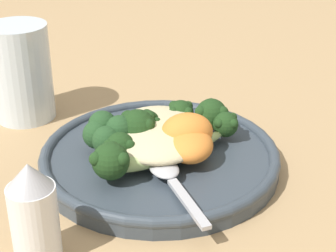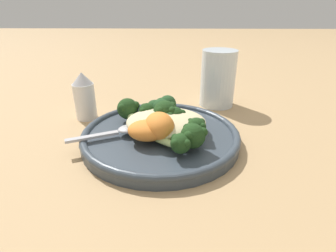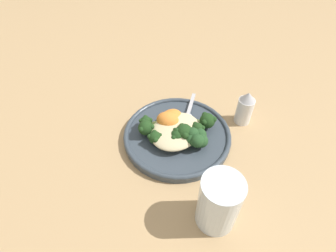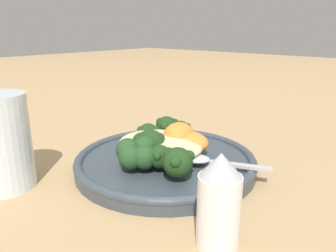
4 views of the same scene
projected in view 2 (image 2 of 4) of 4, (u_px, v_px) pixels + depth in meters
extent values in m
plane|color=tan|center=(160.00, 144.00, 0.42)|extent=(4.00, 4.00, 0.00)
cylinder|color=#38424C|center=(163.00, 137.00, 0.42)|extent=(0.25, 0.25, 0.02)
torus|color=#38424C|center=(163.00, 133.00, 0.42)|extent=(0.25, 0.25, 0.01)
ellipsoid|color=beige|center=(166.00, 122.00, 0.41)|extent=(0.13, 0.11, 0.03)
ellipsoid|color=#ADC675|center=(154.00, 136.00, 0.38)|extent=(0.08, 0.08, 0.01)
sphere|color=#1E3D19|center=(181.00, 144.00, 0.35)|extent=(0.03, 0.03, 0.03)
sphere|color=#1E3D19|center=(175.00, 143.00, 0.34)|extent=(0.01, 0.01, 0.01)
sphere|color=#1E3D19|center=(187.00, 143.00, 0.34)|extent=(0.01, 0.01, 0.01)
sphere|color=#1E3D19|center=(186.00, 138.00, 0.35)|extent=(0.01, 0.01, 0.01)
sphere|color=#1E3D19|center=(175.00, 138.00, 0.35)|extent=(0.01, 0.01, 0.01)
ellipsoid|color=#ADC675|center=(158.00, 133.00, 0.38)|extent=(0.11, 0.06, 0.02)
sphere|color=#1E3D19|center=(193.00, 136.00, 0.36)|extent=(0.04, 0.04, 0.04)
sphere|color=#1E3D19|center=(188.00, 136.00, 0.35)|extent=(0.01, 0.01, 0.01)
sphere|color=#1E3D19|center=(203.00, 132.00, 0.36)|extent=(0.01, 0.01, 0.01)
sphere|color=#1E3D19|center=(188.00, 128.00, 0.37)|extent=(0.01, 0.01, 0.01)
ellipsoid|color=#ADC675|center=(169.00, 131.00, 0.39)|extent=(0.08, 0.02, 0.02)
sphere|color=#1E3D19|center=(196.00, 127.00, 0.39)|extent=(0.03, 0.03, 0.03)
sphere|color=#1E3D19|center=(191.00, 126.00, 0.38)|extent=(0.01, 0.01, 0.01)
sphere|color=#1E3D19|center=(202.00, 127.00, 0.38)|extent=(0.01, 0.01, 0.01)
sphere|color=#1E3D19|center=(201.00, 122.00, 0.40)|extent=(0.01, 0.01, 0.01)
sphere|color=#1E3D19|center=(191.00, 122.00, 0.40)|extent=(0.01, 0.01, 0.01)
ellipsoid|color=#ADC675|center=(154.00, 128.00, 0.40)|extent=(0.07, 0.07, 0.02)
sphere|color=#1E3D19|center=(174.00, 116.00, 0.42)|extent=(0.03, 0.03, 0.03)
sphere|color=#1E3D19|center=(170.00, 116.00, 0.41)|extent=(0.01, 0.01, 0.01)
sphere|color=#1E3D19|center=(182.00, 113.00, 0.42)|extent=(0.01, 0.01, 0.01)
sphere|color=#1E3D19|center=(171.00, 111.00, 0.43)|extent=(0.01, 0.01, 0.01)
ellipsoid|color=#ADC675|center=(151.00, 127.00, 0.40)|extent=(0.06, 0.08, 0.02)
sphere|color=#1E3D19|center=(165.00, 112.00, 0.43)|extent=(0.04, 0.04, 0.04)
sphere|color=#1E3D19|center=(158.00, 111.00, 0.42)|extent=(0.02, 0.02, 0.02)
sphere|color=#1E3D19|center=(172.00, 111.00, 0.42)|extent=(0.02, 0.02, 0.02)
sphere|color=#1E3D19|center=(172.00, 106.00, 0.44)|extent=(0.02, 0.02, 0.02)
sphere|color=#1E3D19|center=(159.00, 106.00, 0.44)|extent=(0.02, 0.02, 0.02)
ellipsoid|color=#ADC675|center=(146.00, 126.00, 0.41)|extent=(0.02, 0.09, 0.02)
sphere|color=#1E3D19|center=(147.00, 112.00, 0.45)|extent=(0.03, 0.03, 0.03)
sphere|color=#1E3D19|center=(143.00, 111.00, 0.43)|extent=(0.01, 0.01, 0.01)
sphere|color=#1E3D19|center=(154.00, 109.00, 0.44)|extent=(0.01, 0.01, 0.01)
sphere|color=#1E3D19|center=(144.00, 107.00, 0.45)|extent=(0.01, 0.01, 0.01)
ellipsoid|color=#ADC675|center=(138.00, 123.00, 0.42)|extent=(0.06, 0.08, 0.02)
sphere|color=#1E3D19|center=(128.00, 109.00, 0.45)|extent=(0.04, 0.04, 0.04)
sphere|color=#1E3D19|center=(122.00, 108.00, 0.44)|extent=(0.01, 0.01, 0.01)
sphere|color=#1E3D19|center=(136.00, 105.00, 0.45)|extent=(0.01, 0.01, 0.01)
sphere|color=#1E3D19|center=(125.00, 103.00, 0.46)|extent=(0.01, 0.01, 0.01)
ellipsoid|color=orange|center=(147.00, 130.00, 0.38)|extent=(0.06, 0.05, 0.03)
ellipsoid|color=orange|center=(163.00, 126.00, 0.38)|extent=(0.06, 0.06, 0.04)
sphere|color=#234723|center=(155.00, 108.00, 0.46)|extent=(0.03, 0.03, 0.03)
sphere|color=#234723|center=(159.00, 108.00, 0.45)|extent=(0.03, 0.03, 0.03)
sphere|color=#234723|center=(167.00, 110.00, 0.45)|extent=(0.03, 0.03, 0.03)
sphere|color=#234723|center=(168.00, 104.00, 0.46)|extent=(0.03, 0.03, 0.03)
sphere|color=#234723|center=(160.00, 106.00, 0.47)|extent=(0.03, 0.03, 0.03)
cube|color=#B7B7BC|center=(92.00, 137.00, 0.39)|extent=(0.07, 0.04, 0.00)
ellipsoid|color=#B7B7BC|center=(130.00, 129.00, 0.41)|extent=(0.05, 0.04, 0.01)
cylinder|color=silver|center=(218.00, 78.00, 0.55)|extent=(0.07, 0.07, 0.12)
cylinder|color=white|center=(85.00, 101.00, 0.50)|extent=(0.04, 0.04, 0.07)
cone|color=#B2B2B7|center=(82.00, 78.00, 0.48)|extent=(0.04, 0.04, 0.02)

